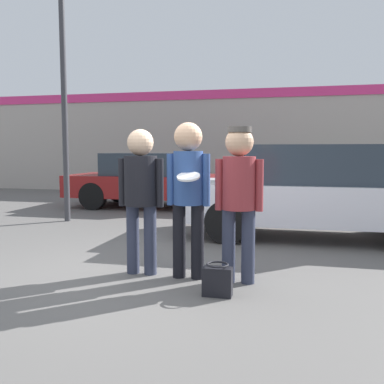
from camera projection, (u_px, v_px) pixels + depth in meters
The scene contains 10 objects.
ground_plane at pixel (154, 278), 4.97m from camera, with size 56.00×56.00×0.00m, color #5B5956.
storefront_building at pixel (247, 141), 14.44m from camera, with size 24.00×0.22×3.52m.
person_left at pixel (141, 187), 5.06m from camera, with size 0.56×0.39×1.73m.
person_middle_with_frisbee at pixel (188, 185), 4.88m from camera, with size 0.51×0.54×1.80m.
person_right at pixel (239, 189), 4.71m from camera, with size 0.53×0.36×1.74m.
parked_car_near at pixel (313, 192), 7.22m from camera, with size 4.41×1.81×1.57m.
parked_car_far at pixel (156, 180), 11.14m from camera, with size 4.52×1.90×1.41m.
street_lamp at pixel (72, 33), 8.58m from camera, with size 1.34×0.35×6.28m.
shrub at pixel (332, 181), 13.24m from camera, with size 1.06×1.06×1.06m.
handbag at pixel (217, 280), 4.35m from camera, with size 0.30×0.23×0.34m.
Camera 1 is at (1.56, -4.62, 1.48)m, focal length 40.00 mm.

